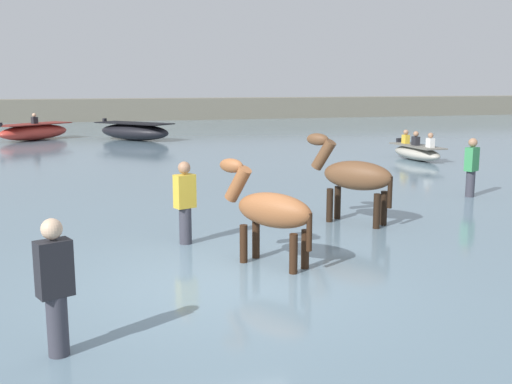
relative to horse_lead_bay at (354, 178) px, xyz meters
name	(u,v)px	position (x,y,z in m)	size (l,w,h in m)	color
ground_plane	(226,301)	(-3.06, -2.59, -1.14)	(120.00, 120.00, 0.00)	#756B56
water_surface	(144,178)	(-3.06, 7.41, -1.00)	(90.00, 90.00, 0.28)	slate
horse_lead_bay	(354,178)	(0.00, 0.00, 0.00)	(1.36, 1.56, 1.92)	brown
horse_trailing_chestnut	(270,213)	(-2.28, -2.06, -0.09)	(1.20, 1.47, 1.77)	brown
boat_near_port	(134,131)	(-2.37, 17.92, -0.46)	(3.59, 3.82, 0.93)	black
boat_far_offshore	(34,132)	(-6.76, 19.25, -0.48)	(3.52, 3.33, 1.22)	#BC382D
boat_distant_west	(417,152)	(6.14, 7.92, -0.58)	(0.87, 2.49, 0.97)	#B2AD9E
person_onlooker_right	(471,171)	(3.72, 1.63, -0.27)	(0.38, 0.32, 1.63)	#383842
person_wading_mid	(56,297)	(-5.12, -4.29, -0.27)	(0.37, 0.30, 1.63)	#383842
person_spectator_far	(185,208)	(-3.25, -0.59, -0.27)	(0.37, 0.30, 1.63)	#383842
far_shoreline	(104,112)	(-3.06, 33.04, -0.25)	(80.00, 2.40, 1.77)	#706B5B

